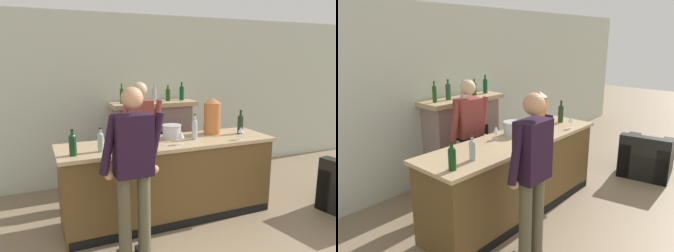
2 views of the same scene
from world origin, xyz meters
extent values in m
cube|color=beige|center=(0.00, 4.39, 1.38)|extent=(12.00, 0.07, 2.75)
cube|color=brown|center=(0.06, 2.78, 0.49)|extent=(2.68, 0.71, 0.98)
cube|color=tan|center=(0.06, 2.78, 1.00)|extent=(2.75, 0.78, 0.04)
cube|color=black|center=(0.06, 2.43, 0.05)|extent=(2.62, 0.01, 0.10)
cube|color=gray|center=(0.34, 4.13, 0.64)|extent=(1.25, 0.44, 1.28)
cube|color=black|center=(0.34, 3.90, 0.47)|extent=(0.69, 0.02, 0.82)
cube|color=tan|center=(0.34, 4.11, 1.31)|extent=(1.41, 0.52, 0.07)
cylinder|color=#1C4D17|center=(-0.18, 4.11, 1.47)|extent=(0.06, 0.06, 0.23)
cylinder|color=#1C4D17|center=(-0.18, 4.11, 1.62)|extent=(0.02, 0.02, 0.08)
cylinder|color=#204B2F|center=(0.07, 4.11, 1.47)|extent=(0.08, 0.08, 0.23)
cylinder|color=#204B2F|center=(0.07, 4.11, 1.62)|extent=(0.03, 0.03, 0.08)
cylinder|color=#9BA8B6|center=(0.36, 4.11, 1.45)|extent=(0.08, 0.08, 0.21)
cylinder|color=#9BA8B6|center=(0.36, 4.11, 1.59)|extent=(0.03, 0.03, 0.07)
cylinder|color=#1E4414|center=(0.61, 4.11, 1.45)|extent=(0.07, 0.07, 0.20)
cylinder|color=#1E4414|center=(0.61, 4.11, 1.58)|extent=(0.03, 0.03, 0.07)
cylinder|color=#0E4424|center=(0.86, 4.11, 1.46)|extent=(0.07, 0.07, 0.23)
cylinder|color=#0E4424|center=(0.86, 4.11, 1.62)|extent=(0.03, 0.03, 0.08)
cylinder|color=#4F4B36|center=(-0.54, 1.99, 0.47)|extent=(0.13, 0.13, 0.93)
cylinder|color=#4F4B36|center=(-0.74, 1.99, 0.47)|extent=(0.13, 0.13, 0.93)
cube|color=black|center=(-0.64, 1.99, 1.23)|extent=(0.36, 0.22, 0.60)
cylinder|color=black|center=(-0.41, 2.01, 1.25)|extent=(0.20, 0.08, 0.57)
sphere|color=tan|center=(-0.42, 2.03, 0.95)|extent=(0.09, 0.09, 0.09)
cylinder|color=black|center=(-0.87, 2.01, 1.25)|extent=(0.20, 0.08, 0.57)
sphere|color=tan|center=(-0.88, 2.03, 0.95)|extent=(0.09, 0.09, 0.09)
sphere|color=tan|center=(-0.64, 1.99, 1.68)|extent=(0.21, 0.21, 0.21)
cylinder|color=#271A2E|center=(-0.18, 3.51, 0.47)|extent=(0.13, 0.13, 0.94)
cube|color=black|center=(-0.19, 3.44, 0.04)|extent=(0.13, 0.25, 0.07)
cylinder|color=#271A2E|center=(0.01, 3.48, 0.47)|extent=(0.13, 0.13, 0.94)
cube|color=black|center=(0.00, 3.41, 0.04)|extent=(0.13, 0.25, 0.07)
cube|color=brown|center=(-0.09, 3.50, 1.20)|extent=(0.39, 0.26, 0.52)
cylinder|color=brown|center=(-0.32, 3.51, 1.18)|extent=(0.20, 0.08, 0.57)
sphere|color=#CFAE84|center=(-0.32, 3.49, 0.88)|extent=(0.09, 0.09, 0.09)
cylinder|color=brown|center=(0.14, 3.45, 1.18)|extent=(0.20, 0.08, 0.57)
sphere|color=#CFAE84|center=(0.14, 3.43, 0.88)|extent=(0.09, 0.09, 0.09)
sphere|color=#CFAE84|center=(-0.09, 3.50, 1.61)|extent=(0.21, 0.21, 0.21)
cylinder|color=#BD6A34|center=(0.77, 2.94, 1.23)|extent=(0.23, 0.23, 0.43)
cone|color=#BD6A34|center=(0.77, 2.94, 1.48)|extent=(0.23, 0.23, 0.07)
cylinder|color=#B29333|center=(0.77, 2.81, 1.09)|extent=(0.02, 0.04, 0.02)
cylinder|color=silver|center=(0.15, 2.91, 1.10)|extent=(0.24, 0.24, 0.17)
cylinder|color=silver|center=(0.15, 2.91, 1.19)|extent=(0.25, 0.25, 0.01)
cylinder|color=#9CB3B3|center=(-0.83, 2.64, 1.11)|extent=(0.07, 0.07, 0.19)
sphere|color=#9CB3B3|center=(-0.83, 2.64, 1.21)|extent=(0.07, 0.07, 0.07)
cylinder|color=#9CB3B3|center=(-0.83, 2.64, 1.24)|extent=(0.03, 0.03, 0.07)
cylinder|color=black|center=(-0.83, 2.64, 1.29)|extent=(0.03, 0.03, 0.01)
cylinder|color=#14381C|center=(-1.13, 2.59, 1.12)|extent=(0.08, 0.08, 0.20)
sphere|color=#14381C|center=(-1.13, 2.59, 1.22)|extent=(0.08, 0.08, 0.08)
cylinder|color=#14381C|center=(-1.13, 2.59, 1.26)|extent=(0.03, 0.03, 0.08)
cylinder|color=black|center=(-1.13, 2.59, 1.30)|extent=(0.04, 0.04, 0.01)
cylinder|color=#AAB8B9|center=(0.40, 2.75, 1.13)|extent=(0.07, 0.07, 0.23)
sphere|color=#AAB8B9|center=(0.40, 2.75, 1.25)|extent=(0.07, 0.07, 0.07)
cylinder|color=#AAB8B9|center=(0.40, 2.75, 1.29)|extent=(0.03, 0.03, 0.09)
cylinder|color=black|center=(0.40, 2.75, 1.34)|extent=(0.03, 0.03, 0.01)
cylinder|color=#1B2F1B|center=(1.14, 2.80, 1.13)|extent=(0.08, 0.08, 0.23)
sphere|color=#1B2F1B|center=(1.14, 2.80, 1.25)|extent=(0.08, 0.08, 0.08)
cylinder|color=#1B2F1B|center=(1.14, 2.80, 1.29)|extent=(0.03, 0.03, 0.09)
cylinder|color=black|center=(1.14, 2.80, 1.34)|extent=(0.03, 0.03, 0.01)
cylinder|color=silver|center=(0.13, 2.57, 1.02)|extent=(0.07, 0.07, 0.01)
cylinder|color=silver|center=(0.13, 2.57, 1.06)|extent=(0.01, 0.01, 0.08)
cone|color=silver|center=(0.13, 2.57, 1.14)|extent=(0.08, 0.08, 0.08)
cylinder|color=silver|center=(-0.13, 2.95, 1.02)|extent=(0.07, 0.07, 0.01)
cylinder|color=silver|center=(-0.13, 2.95, 1.06)|extent=(0.01, 0.01, 0.07)
cone|color=silver|center=(-0.13, 2.95, 1.14)|extent=(0.08, 0.08, 0.09)
cylinder|color=silver|center=(0.94, 2.51, 1.02)|extent=(0.07, 0.07, 0.01)
cylinder|color=silver|center=(0.94, 2.51, 1.07)|extent=(0.01, 0.01, 0.09)
cone|color=silver|center=(0.94, 2.51, 1.15)|extent=(0.08, 0.08, 0.07)
camera|label=1|loc=(-1.50, -0.90, 2.03)|focal=35.00mm
camera|label=2|loc=(-3.01, 0.25, 2.28)|focal=35.00mm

